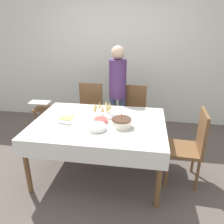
# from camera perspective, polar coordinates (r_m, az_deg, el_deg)

# --- Properties ---
(ground_plane) EXTENTS (12.00, 12.00, 0.00)m
(ground_plane) POSITION_cam_1_polar(r_m,az_deg,el_deg) (3.17, -3.10, -15.03)
(ground_plane) COLOR #564C47
(wall_back) EXTENTS (8.00, 0.05, 2.70)m
(wall_back) POSITION_cam_1_polar(r_m,az_deg,el_deg) (4.38, 1.63, 14.82)
(wall_back) COLOR silver
(wall_back) RESTS_ON ground_plane
(dining_table) EXTENTS (1.66, 1.21, 0.75)m
(dining_table) POSITION_cam_1_polar(r_m,az_deg,el_deg) (2.82, -3.37, -4.42)
(dining_table) COLOR white
(dining_table) RESTS_ON ground_plane
(dining_chair_far_left) EXTENTS (0.43, 0.43, 0.97)m
(dining_chair_far_left) POSITION_cam_1_polar(r_m,az_deg,el_deg) (3.77, -5.85, 0.62)
(dining_chair_far_left) COLOR brown
(dining_chair_far_left) RESTS_ON ground_plane
(dining_chair_far_right) EXTENTS (0.45, 0.45, 0.97)m
(dining_chair_far_right) POSITION_cam_1_polar(r_m,az_deg,el_deg) (3.66, 5.44, -0.04)
(dining_chair_far_right) COLOR brown
(dining_chair_far_right) RESTS_ON ground_plane
(dining_chair_right_end) EXTENTS (0.44, 0.44, 0.97)m
(dining_chair_right_end) POSITION_cam_1_polar(r_m,az_deg,el_deg) (2.88, 19.87, -7.88)
(dining_chair_right_end) COLOR brown
(dining_chair_right_end) RESTS_ON ground_plane
(birthday_cake) EXTENTS (0.24, 0.24, 0.17)m
(birthday_cake) POSITION_cam_1_polar(r_m,az_deg,el_deg) (2.64, 2.51, -2.72)
(birthday_cake) COLOR silver
(birthday_cake) RESTS_ON dining_table
(champagne_tray) EXTENTS (0.33, 0.33, 0.18)m
(champagne_tray) POSITION_cam_1_polar(r_m,az_deg,el_deg) (2.92, -2.29, 0.66)
(champagne_tray) COLOR silver
(champagne_tray) RESTS_ON dining_table
(plate_stack_main) EXTENTS (0.22, 0.22, 0.06)m
(plate_stack_main) POSITION_cam_1_polar(r_m,az_deg,el_deg) (2.58, -4.17, -3.94)
(plate_stack_main) COLOR white
(plate_stack_main) RESTS_ON dining_table
(plate_stack_dessert) EXTENTS (0.17, 0.17, 0.04)m
(plate_stack_dessert) POSITION_cam_1_polar(r_m,az_deg,el_deg) (2.76, -2.91, -2.22)
(plate_stack_dessert) COLOR #CC4C47
(plate_stack_dessert) RESTS_ON dining_table
(cake_knife) EXTENTS (0.29, 0.13, 0.00)m
(cake_knife) POSITION_cam_1_polar(r_m,az_deg,el_deg) (2.50, 4.53, -5.55)
(cake_knife) COLOR silver
(cake_knife) RESTS_ON dining_table
(fork_pile) EXTENTS (0.18, 0.09, 0.02)m
(fork_pile) POSITION_cam_1_polar(r_m,az_deg,el_deg) (2.78, -12.03, -2.80)
(fork_pile) COLOR silver
(fork_pile) RESTS_ON dining_table
(napkin_pile) EXTENTS (0.15, 0.15, 0.01)m
(napkin_pile) POSITION_cam_1_polar(r_m,az_deg,el_deg) (2.94, -11.69, -1.45)
(napkin_pile) COLOR #E0D166
(napkin_pile) RESTS_ON dining_table
(person_standing) EXTENTS (0.28, 0.28, 1.60)m
(person_standing) POSITION_cam_1_polar(r_m,az_deg,el_deg) (3.57, 1.47, 6.74)
(person_standing) COLOR #3F4C72
(person_standing) RESTS_ON ground_plane
(high_chair) EXTENTS (0.33, 0.35, 0.71)m
(high_chair) POSITION_cam_1_polar(r_m,az_deg,el_deg) (3.94, -17.48, -0.19)
(high_chair) COLOR brown
(high_chair) RESTS_ON ground_plane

